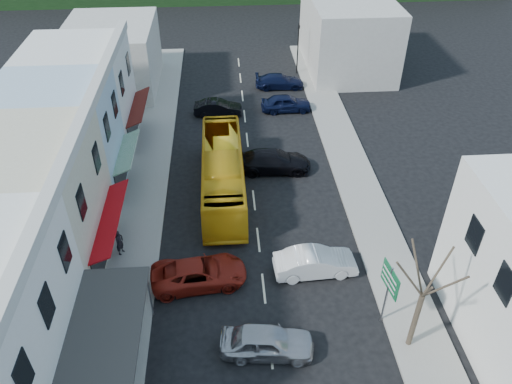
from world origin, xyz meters
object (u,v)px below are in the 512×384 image
car_white (315,263)px  pedestrian_left (119,242)px  car_red (199,274)px  direction_sign (386,295)px  traffic_signal (298,49)px  bus (223,174)px  street_tree (422,296)px  car_silver (267,343)px

car_white → pedestrian_left: bearing=75.3°
car_white → car_red: 6.57m
direction_sign → traffic_signal: (-0.10, 31.47, 0.62)m
car_white → pedestrian_left: (-11.26, 2.26, 0.30)m
bus → car_white: (5.06, -8.09, -0.85)m
bus → car_red: bus is taller
car_white → pedestrian_left: pedestrian_left is taller
car_white → street_tree: size_ratio=0.61×
car_white → street_tree: street_tree is taller
car_white → direction_sign: (2.88, -3.66, 1.22)m
pedestrian_left → car_silver: bearing=-107.6°
car_silver → car_red: same height
car_white → street_tree: 7.10m
car_white → direction_sign: direction_sign is taller
traffic_signal → direction_sign: bearing=71.7°
car_white → car_red: size_ratio=0.96×
traffic_signal → pedestrian_left: bearing=42.7°
car_silver → traffic_signal: traffic_signal is taller
traffic_signal → car_white: bearing=65.8°
car_white → car_silver: bearing=144.6°
bus → pedestrian_left: size_ratio=6.82×
direction_sign → street_tree: street_tree is taller
pedestrian_left → street_tree: size_ratio=0.24×
bus → direction_sign: (7.94, -11.75, 0.37)m
street_tree → direction_sign: bearing=120.7°
car_white → pedestrian_left: 11.48m
traffic_signal → bus: bearing=49.8°
pedestrian_left → traffic_signal: size_ratio=0.33×
pedestrian_left → street_tree: (15.08, -7.49, 2.60)m
car_red → car_white: bearing=-93.5°
car_red → direction_sign: (9.45, -3.34, 1.22)m
bus → street_tree: bearing=-56.6°
pedestrian_left → traffic_signal: traffic_signal is taller
pedestrian_left → car_white: bearing=-76.4°
car_white → pedestrian_left: size_ratio=2.59×
car_white → car_red: bearing=89.4°
bus → car_silver: size_ratio=2.64×
bus → car_red: size_ratio=2.52×
car_red → direction_sign: bearing=-115.7°
car_silver → street_tree: 7.60m
direction_sign → traffic_signal: size_ratio=0.76×
car_silver → traffic_signal: size_ratio=0.86×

